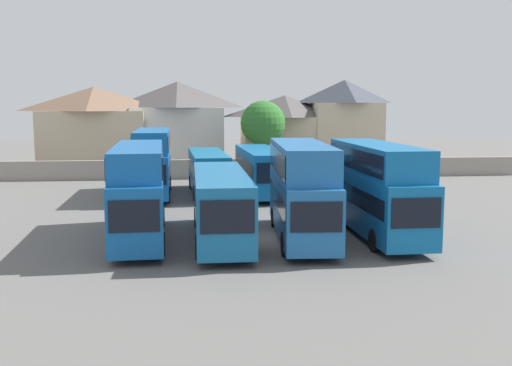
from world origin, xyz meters
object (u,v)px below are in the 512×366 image
object	(u,v)px
bus_2	(221,202)
bus_5	(153,159)
bus_3	(301,186)
bus_6	(208,170)
bus_8	(313,168)
house_terrace_far_right	(344,124)
bus_7	(260,168)
house_terrace_centre	(178,125)
bus_4	(377,185)
house_terrace_left	(95,129)
bus_1	(139,187)
house_terrace_right	(285,131)
tree_left_of_lot	(263,124)

from	to	relation	value
bus_2	bus_5	distance (m)	16.36
bus_3	bus_6	bearing A→B (deg)	-161.32
bus_8	house_terrace_far_right	xyz separation A→B (m)	(6.84, 17.89, 2.90)
bus_7	bus_8	xyz separation A→B (m)	(4.16, -0.00, -0.04)
house_terrace_centre	bus_4	bearing A→B (deg)	-71.49
bus_2	house_terrace_left	xyz separation A→B (m)	(-11.62, 33.22, 2.43)
bus_7	house_terrace_centre	xyz separation A→B (m)	(-6.83, 18.47, 2.75)
bus_7	house_terrace_left	bearing A→B (deg)	-141.03
bus_1	house_terrace_far_right	bearing A→B (deg)	147.27
bus_2	house_terrace_right	bearing A→B (deg)	165.66
bus_4	bus_3	bearing A→B (deg)	-86.01
bus_3	house_terrace_right	distance (m)	34.15
bus_3	bus_8	bearing A→B (deg)	169.92
house_terrace_left	house_terrace_far_right	bearing A→B (deg)	1.10
tree_left_of_lot	house_terrace_centre	bearing A→B (deg)	144.86
bus_4	house_terrace_right	bearing A→B (deg)	178.99
bus_1	bus_3	bearing A→B (deg)	82.63
bus_1	house_terrace_left	distance (m)	33.53
bus_3	tree_left_of_lot	size ratio (longest dim) A/B	1.48
bus_4	bus_6	distance (m)	17.94
bus_5	house_terrace_right	xyz separation A→B (m)	(12.78, 18.12, 1.20)
house_terrace_right	house_terrace_far_right	bearing A→B (deg)	-0.96
bus_6	bus_8	world-z (taller)	bus_8
bus_4	bus_5	xyz separation A→B (m)	(-12.76, 15.40, 0.07)
tree_left_of_lot	house_terrace_right	bearing A→B (deg)	61.51
house_terrace_far_right	tree_left_of_lot	xyz separation A→B (m)	(-9.40, -5.36, 0.19)
bus_4	bus_8	distance (m)	15.54
house_terrace_right	house_terrace_far_right	world-z (taller)	house_terrace_far_right
bus_3	house_terrace_centre	bearing A→B (deg)	-164.91
bus_1	house_terrace_centre	bearing A→B (deg)	175.17
bus_2	bus_7	size ratio (longest dim) A/B	0.97
bus_4	bus_7	distance (m)	16.19
house_terrace_far_right	bus_4	bearing A→B (deg)	-100.93
bus_7	house_terrace_centre	bearing A→B (deg)	-162.15
house_terrace_centre	bus_1	bearing A→B (deg)	-91.76
bus_6	house_terrace_far_right	size ratio (longest dim) A/B	1.13
bus_3	house_terrace_left	bearing A→B (deg)	-151.48
bus_2	bus_3	size ratio (longest dim) A/B	1.07
bus_4	bus_7	world-z (taller)	bus_4
bus_7	tree_left_of_lot	distance (m)	13.00
bus_6	house_terrace_far_right	distance (m)	23.41
bus_1	bus_7	distance (m)	17.18
bus_1	bus_8	xyz separation A→B (m)	(12.03, 15.25, -0.79)
bus_8	house_terrace_right	distance (m)	18.12
bus_2	bus_4	xyz separation A→B (m)	(8.27, 0.31, 0.75)
house_terrace_right	tree_left_of_lot	size ratio (longest dim) A/B	1.31
bus_1	house_terrace_centre	size ratio (longest dim) A/B	1.11
bus_6	house_terrace_right	xyz separation A→B (m)	(8.61, 17.79, 2.14)
bus_1	bus_2	world-z (taller)	bus_1
bus_2	house_terrace_left	world-z (taller)	house_terrace_left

